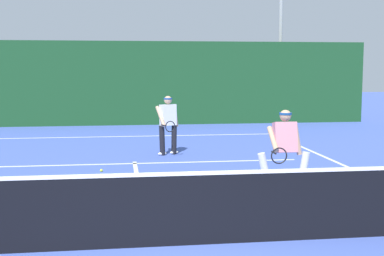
% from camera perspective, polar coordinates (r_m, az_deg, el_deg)
% --- Properties ---
extents(ground_plane, '(80.00, 80.00, 0.00)m').
position_cam_1_polar(ground_plane, '(7.25, -4.66, -12.60)').
color(ground_plane, '#455DB9').
extents(court_line_baseline_far, '(10.02, 0.10, 0.01)m').
position_cam_1_polar(court_line_baseline_far, '(18.32, -6.64, -0.89)').
color(court_line_baseline_far, white).
rests_on(court_line_baseline_far, ground_plane).
extents(court_line_service, '(8.17, 0.10, 0.01)m').
position_cam_1_polar(court_line_service, '(13.21, -6.15, -3.80)').
color(court_line_service, white).
rests_on(court_line_service, ground_plane).
extents(court_line_centre, '(0.10, 6.40, 0.01)m').
position_cam_1_polar(court_line_centre, '(10.32, -5.66, -6.75)').
color(court_line_centre, white).
rests_on(court_line_centre, ground_plane).
extents(tennis_net, '(10.98, 0.09, 1.08)m').
position_cam_1_polar(tennis_net, '(7.10, -4.70, -8.67)').
color(tennis_net, '#1E4723').
rests_on(tennis_net, ground_plane).
extents(player_near, '(1.01, 0.88, 1.60)m').
position_cam_1_polar(player_near, '(9.99, 9.91, -2.17)').
color(player_near, silver).
rests_on(player_near, ground_plane).
extents(player_far, '(0.66, 0.92, 1.60)m').
position_cam_1_polar(player_far, '(14.34, -2.58, 0.59)').
color(player_far, black).
rests_on(player_far, ground_plane).
extents(tennis_ball, '(0.07, 0.07, 0.07)m').
position_cam_1_polar(tennis_ball, '(12.29, -9.70, -4.50)').
color(tennis_ball, '#D1E033').
rests_on(tennis_ball, ground_plane).
extents(back_fence_windscreen, '(20.03, 0.12, 3.40)m').
position_cam_1_polar(back_fence_windscreen, '(21.74, -6.90, 4.78)').
color(back_fence_windscreen, '#184421').
rests_on(back_fence_windscreen, ground_plane).
extents(light_pole, '(0.55, 0.44, 8.13)m').
position_cam_1_polar(light_pole, '(24.71, 9.52, 12.45)').
color(light_pole, '#9EA39E').
rests_on(light_pole, ground_plane).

